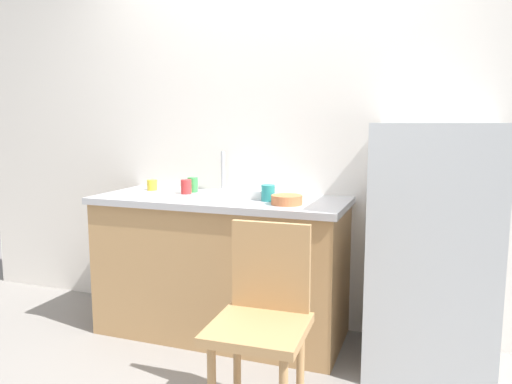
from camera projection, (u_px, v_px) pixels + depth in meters
The scene contains 12 objects.
back_wall at pixel (277, 137), 3.18m from camera, with size 4.80×0.10×2.47m, color white.
cabinet_base at pixel (221, 269), 3.05m from camera, with size 1.52×0.60×0.83m, color tan.
countertop at pixel (221, 200), 2.99m from camera, with size 1.56×0.64×0.04m, color #B7B7BC.
faucet at pixel (223, 171), 3.23m from camera, with size 0.02×0.02×0.26m, color #B7B7BC.
refrigerator at pixel (432, 249), 2.59m from camera, with size 0.63×0.64×1.33m, color silver.
chair at pixel (262, 317), 2.09m from camera, with size 0.41×0.41×0.89m.
dish_tray at pixel (245, 193), 3.00m from camera, with size 0.28×0.20×0.05m, color white.
terracotta_bowl at pixel (287, 200), 2.72m from camera, with size 0.17×0.17×0.05m, color #C67042.
cup_red at pixel (186, 187), 3.12m from camera, with size 0.07×0.07×0.09m, color red.
cup_teal at pixel (268, 193), 2.83m from camera, with size 0.08×0.08×0.09m, color teal.
cup_yellow at pixel (152, 185), 3.28m from camera, with size 0.07×0.07×0.07m, color yellow.
cup_green at pixel (193, 185), 3.20m from camera, with size 0.07×0.07×0.10m, color green.
Camera 1 is at (0.96, -2.05, 1.33)m, focal length 34.18 mm.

